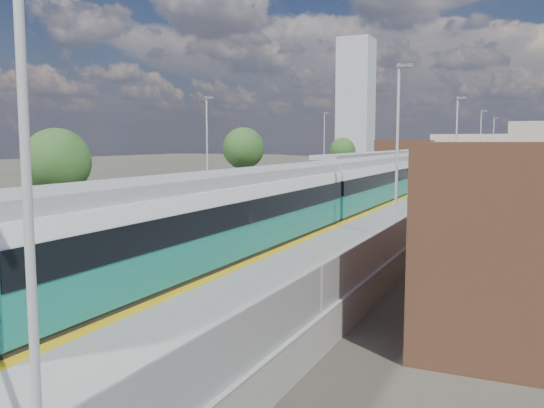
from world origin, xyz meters
The scene contains 11 objects.
ground centered at (0.00, 50.00, 0.00)m, with size 320.00×320.00×0.00m, color #47443A.
ballast_bed centered at (-2.25, 52.50, 0.03)m, with size 10.50×155.00×0.06m, color #565451.
tracks centered at (-1.65, 54.18, 0.11)m, with size 8.96×160.00×0.17m.
platform_right centered at (5.28, 52.49, 0.54)m, with size 4.70×155.00×8.52m.
platform_left centered at (-9.05, 52.49, 0.52)m, with size 4.30×155.00×8.52m.
buildings centered at (-18.12, 138.60, 10.70)m, with size 72.00×185.50×40.00m.
green_train centered at (1.50, 46.55, 2.38)m, with size 3.06×85.21×3.37m.
red_train centered at (-5.50, 76.87, 2.25)m, with size 3.01×61.06×3.80m.
tree_a centered at (-17.07, 26.01, 3.85)m, with size 4.52×4.52×6.12m.
tree_b centered at (-20.92, 60.41, 4.38)m, with size 5.14×5.14×6.96m.
tree_c centered at (-16.85, 87.69, 3.66)m, with size 4.29×4.29×5.82m.
Camera 1 is at (12.11, -2.99, 5.21)m, focal length 38.00 mm.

